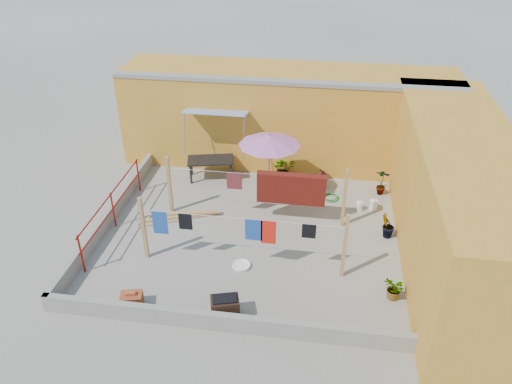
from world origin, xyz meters
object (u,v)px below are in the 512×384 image
outdoor_table (211,161)px  water_jug_b (373,205)px  plant_back_a (284,169)px  brazier (225,308)px  water_jug_a (359,206)px  patio_umbrella (270,141)px  brick_stack (132,300)px  white_basin (241,265)px  green_hose (331,197)px

outdoor_table → water_jug_b: 5.35m
plant_back_a → brazier: bearing=-95.7°
water_jug_a → patio_umbrella: bearing=174.7°
brick_stack → water_jug_b: 7.53m
brick_stack → water_jug_b: brick_stack is taller
brazier → water_jug_b: bearing=55.0°
water_jug_b → white_basin: bearing=-136.8°
white_basin → plant_back_a: 4.69m
white_basin → plant_back_a: bearing=82.8°
water_jug_a → brazier: bearing=-122.2°
water_jug_b → patio_umbrella: bearing=177.4°
brick_stack → white_basin: size_ratio=1.19×
brazier → water_jug_a: brazier is taller
patio_umbrella → brazier: bearing=-93.6°
patio_umbrella → brazier: patio_umbrella is taller
brazier → water_jug_b: 6.07m
patio_umbrella → white_basin: patio_umbrella is taller
water_jug_a → plant_back_a: bearing=147.7°
brick_stack → patio_umbrella: bearing=64.1°
brick_stack → plant_back_a: bearing=66.3°
patio_umbrella → outdoor_table: 2.64m
brick_stack → plant_back_a: 6.99m
plant_back_a → patio_umbrella: bearing=-104.2°
water_jug_b → outdoor_table: bearing=167.6°
outdoor_table → brazier: size_ratio=2.28×
plant_back_a → green_hose: bearing=-32.0°
brazier → white_basin: bearing=88.2°
white_basin → green_hose: 4.25m
outdoor_table → green_hose: 4.05m
outdoor_table → white_basin: (1.78, -4.36, -0.59)m
white_basin → water_jug_a: (3.01, 3.11, 0.10)m
water_jug_a → water_jug_b: water_jug_b is taller
outdoor_table → plant_back_a: plant_back_a is taller
patio_umbrella → water_jug_a: bearing=-5.3°
brick_stack → green_hose: 6.97m
plant_back_a → outdoor_table: bearing=-173.3°
water_jug_a → plant_back_a: 2.88m
water_jug_a → green_hose: (-0.85, 0.55, -0.11)m
white_basin → water_jug_b: size_ratio=1.32×
patio_umbrella → green_hose: (1.90, 0.29, -1.94)m
outdoor_table → brick_stack: size_ratio=2.91×
water_jug_a → water_jug_b: bearing=14.5°
brazier → green_hose: (2.22, 5.41, -0.24)m
patio_umbrella → plant_back_a: size_ratio=2.80×
white_basin → water_jug_b: water_jug_b is taller
water_jug_b → green_hose: (-1.26, 0.44, -0.12)m
brick_stack → green_hose: brick_stack is taller
patio_umbrella → white_basin: bearing=-94.5°
brick_stack → green_hose: bearing=51.0°
water_jug_b → plant_back_a: size_ratio=0.45×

